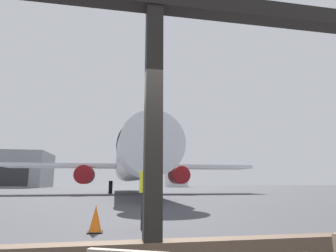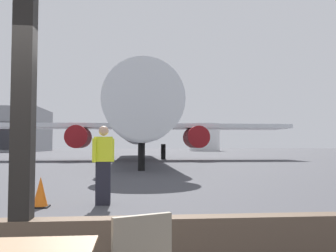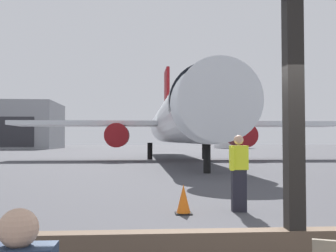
# 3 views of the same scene
# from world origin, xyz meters

# --- Properties ---
(ground_plane) EXTENTS (220.00, 220.00, 0.00)m
(ground_plane) POSITION_xyz_m (0.00, 40.00, 0.00)
(ground_plane) COLOR #424247
(window_frame) EXTENTS (8.06, 0.24, 3.60)m
(window_frame) POSITION_xyz_m (0.00, 0.00, 1.32)
(window_frame) COLOR brown
(window_frame) RESTS_ON ground
(airplane) EXTENTS (27.47, 34.62, 10.23)m
(airplane) POSITION_xyz_m (1.53, 28.68, 3.32)
(airplane) COLOR silver
(airplane) RESTS_ON ground
(ground_crew_worker) EXTENTS (0.46, 0.39, 1.74)m
(ground_crew_worker) POSITION_xyz_m (0.44, 4.43, 0.90)
(ground_crew_worker) COLOR black
(ground_crew_worker) RESTS_ON ground
(traffic_cone) EXTENTS (0.36, 0.36, 0.65)m
(traffic_cone) POSITION_xyz_m (-0.85, 4.23, 0.31)
(traffic_cone) COLOR orange
(traffic_cone) RESTS_ON ground
(distant_hangar) EXTENTS (18.02, 15.74, 9.19)m
(distant_hangar) POSITION_xyz_m (-27.20, 78.39, 4.59)
(distant_hangar) COLOR gray
(distant_hangar) RESTS_ON ground
(fuel_storage_tank) EXTENTS (7.21, 7.21, 6.48)m
(fuel_storage_tank) POSITION_xyz_m (18.00, 82.13, 3.24)
(fuel_storage_tank) COLOR white
(fuel_storage_tank) RESTS_ON ground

